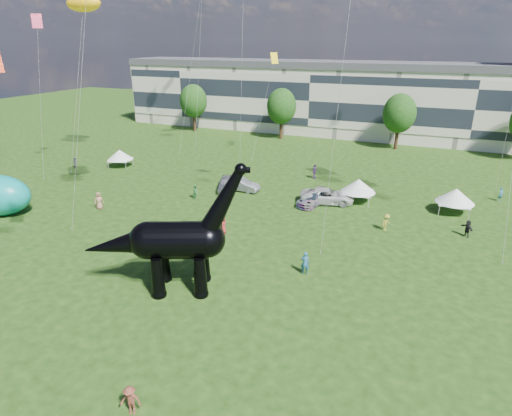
% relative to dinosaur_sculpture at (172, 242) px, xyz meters
% --- Properties ---
extents(ground, '(220.00, 220.00, 0.00)m').
position_rel_dinosaur_sculpture_xyz_m(ground, '(1.80, -2.91, -3.64)').
color(ground, '#16330C').
rests_on(ground, ground).
extents(terrace_row, '(78.00, 11.00, 12.00)m').
position_rel_dinosaur_sculpture_xyz_m(terrace_row, '(-6.20, 59.09, 2.36)').
color(terrace_row, beige).
rests_on(terrace_row, ground).
extents(tree_far_left, '(5.20, 5.20, 9.44)m').
position_rel_dinosaur_sculpture_xyz_m(tree_far_left, '(-28.20, 50.09, 2.65)').
color(tree_far_left, '#382314').
rests_on(tree_far_left, ground).
extents(tree_mid_left, '(5.20, 5.20, 9.44)m').
position_rel_dinosaur_sculpture_xyz_m(tree_mid_left, '(-10.20, 50.09, 2.65)').
color(tree_mid_left, '#382314').
rests_on(tree_mid_left, ground).
extents(tree_mid_right, '(5.20, 5.20, 9.44)m').
position_rel_dinosaur_sculpture_xyz_m(tree_mid_right, '(9.80, 50.09, 2.65)').
color(tree_mid_right, '#382314').
rests_on(tree_mid_right, ground).
extents(dinosaur_sculpture, '(11.41, 6.41, 9.65)m').
position_rel_dinosaur_sculpture_xyz_m(dinosaur_sculpture, '(0.00, 0.00, 0.00)').
color(dinosaur_sculpture, black).
rests_on(dinosaur_sculpture, ground).
extents(car_silver, '(3.47, 5.06, 1.60)m').
position_rel_dinosaur_sculpture_xyz_m(car_silver, '(-6.42, 20.88, -2.84)').
color(car_silver, silver).
rests_on(car_silver, ground).
extents(car_grey, '(4.54, 1.75, 1.47)m').
position_rel_dinosaur_sculpture_xyz_m(car_grey, '(-4.69, 21.27, -2.90)').
color(car_grey, gray).
rests_on(car_grey, ground).
extents(car_white, '(6.38, 4.31, 1.62)m').
position_rel_dinosaur_sculpture_xyz_m(car_white, '(5.74, 21.20, -2.83)').
color(car_white, silver).
rests_on(car_white, ground).
extents(car_dark, '(3.07, 5.17, 1.40)m').
position_rel_dinosaur_sculpture_xyz_m(car_dark, '(4.45, 20.23, -2.94)').
color(car_dark, '#595960').
rests_on(car_dark, ground).
extents(gazebo_near, '(3.90, 3.90, 2.61)m').
position_rel_dinosaur_sculpture_xyz_m(gazebo_near, '(8.71, 23.00, -1.81)').
color(gazebo_near, white).
rests_on(gazebo_near, ground).
extents(gazebo_far, '(3.84, 3.84, 2.64)m').
position_rel_dinosaur_sculpture_xyz_m(gazebo_far, '(18.49, 23.58, -1.79)').
color(gazebo_far, white).
rests_on(gazebo_far, ground).
extents(gazebo_left, '(4.30, 4.30, 2.42)m').
position_rel_dinosaur_sculpture_xyz_m(gazebo_left, '(-24.68, 23.95, -1.94)').
color(gazebo_left, white).
rests_on(gazebo_left, ground).
extents(visitors, '(54.04, 40.71, 1.86)m').
position_rel_dinosaur_sculpture_xyz_m(visitors, '(1.08, 13.72, -2.80)').
color(visitors, '#9D9B2A').
rests_on(visitors, ground).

